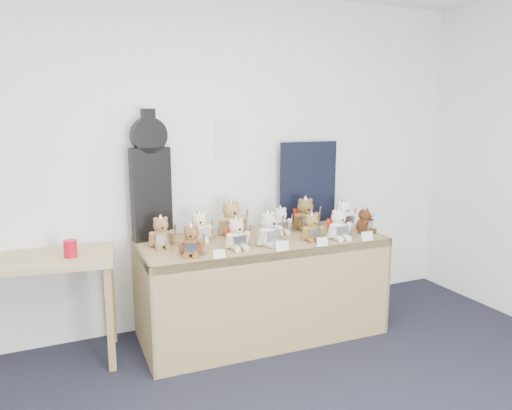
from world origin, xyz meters
name	(u,v)px	position (x,y,z in m)	size (l,w,h in m)	color
room_shell	(227,139)	(0.77, 2.49, 1.54)	(6.00, 6.00, 6.00)	white
display_table	(265,262)	(0.87, 1.96, 0.62)	(1.92, 0.86, 0.79)	olive
side_table	(44,275)	(-0.71, 2.23, 0.66)	(1.02, 0.67, 0.79)	#A68459
guitar_case	(151,177)	(0.09, 2.36, 1.28)	(0.31, 0.14, 1.00)	black
navy_board	(308,183)	(1.48, 2.37, 1.15)	(0.54, 0.02, 0.71)	black
red_cup	(70,249)	(-0.52, 2.15, 0.85)	(0.09, 0.09, 0.12)	#B40C1B
teddy_front_far_left	(191,242)	(0.24, 1.84, 0.89)	(0.20, 0.19, 0.25)	brown
teddy_front_left	(237,235)	(0.59, 1.86, 0.89)	(0.21, 0.18, 0.26)	beige
teddy_front_centre	(268,230)	(0.84, 1.85, 0.90)	(0.24, 0.22, 0.29)	beige
teddy_front_right	(312,228)	(1.20, 1.83, 0.88)	(0.19, 0.17, 0.24)	olive
teddy_front_far_right	(339,226)	(1.41, 1.79, 0.89)	(0.22, 0.18, 0.27)	silver
teddy_front_end	(365,221)	(1.72, 1.87, 0.88)	(0.19, 0.19, 0.23)	#4E2D1A
teddy_back_left	(199,228)	(0.41, 2.18, 0.89)	(0.21, 0.18, 0.26)	#F5E6B2
teddy_back_centre_left	(232,220)	(0.70, 2.24, 0.91)	(0.26, 0.20, 0.32)	#A48652
teddy_back_centre_right	(281,221)	(1.09, 2.14, 0.88)	(0.20, 0.16, 0.24)	beige
teddy_back_right	(305,216)	(1.32, 2.14, 0.91)	(0.25, 0.22, 0.31)	brown
teddy_back_end	(344,216)	(1.66, 2.08, 0.89)	(0.21, 0.17, 0.26)	white
teddy_back_far_left	(161,233)	(0.10, 2.12, 0.89)	(0.21, 0.17, 0.26)	olive
entry_card_a	(219,254)	(0.39, 1.68, 0.82)	(0.08, 0.00, 0.06)	silver
entry_card_b	(282,246)	(0.86, 1.66, 0.83)	(0.10, 0.00, 0.07)	silver
entry_card_c	(322,242)	(1.18, 1.65, 0.82)	(0.09, 0.00, 0.07)	silver
entry_card_d	(367,236)	(1.58, 1.64, 0.83)	(0.10, 0.00, 0.07)	silver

